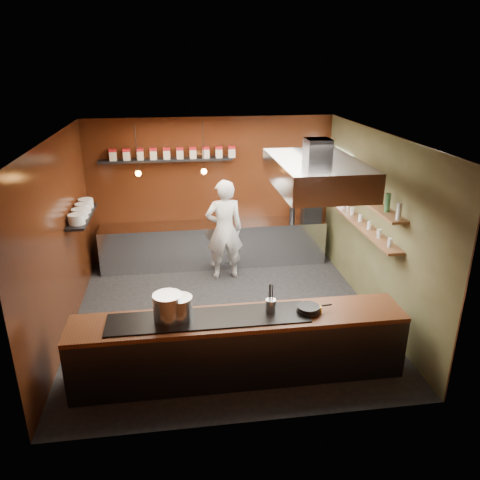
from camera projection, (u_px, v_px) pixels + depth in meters
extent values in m
plane|color=black|center=(226.00, 316.00, 7.90)|extent=(5.00, 5.00, 0.00)
plane|color=#331509|center=(212.00, 191.00, 9.66)|extent=(5.00, 0.00, 5.00)
plane|color=#331509|center=(60.00, 241.00, 7.03)|extent=(0.00, 5.00, 5.00)
plane|color=#4D4E2C|center=(376.00, 225.00, 7.68)|extent=(0.00, 5.00, 5.00)
plane|color=silver|center=(224.00, 136.00, 6.81)|extent=(5.00, 5.00, 0.00)
plane|color=white|center=(340.00, 177.00, 9.10)|extent=(0.00, 1.00, 1.00)
cube|color=silver|center=(214.00, 244.00, 9.74)|extent=(4.60, 0.65, 0.90)
cube|color=#38383D|center=(239.00, 348.00, 6.26)|extent=(4.40, 0.70, 0.86)
cube|color=brown|center=(239.00, 319.00, 6.10)|extent=(4.40, 0.72, 0.06)
cube|color=black|center=(209.00, 318.00, 6.03)|extent=(2.60, 0.55, 0.02)
cube|color=black|center=(166.00, 160.00, 9.16)|extent=(2.60, 0.26, 0.04)
cube|color=black|center=(82.00, 216.00, 7.95)|extent=(0.30, 1.40, 0.04)
cube|color=brown|center=(362.00, 196.00, 7.78)|extent=(0.26, 2.80, 0.04)
cube|color=brown|center=(360.00, 223.00, 7.95)|extent=(0.26, 2.80, 0.04)
cube|color=#38383D|center=(318.00, 149.00, 6.66)|extent=(0.35, 0.35, 0.30)
cube|color=silver|center=(316.00, 173.00, 6.79)|extent=(1.20, 2.00, 0.40)
cube|color=white|center=(315.00, 187.00, 6.87)|extent=(1.00, 1.80, 0.02)
cylinder|color=black|center=(136.00, 149.00, 8.36)|extent=(0.01, 0.01, 0.90)
sphere|color=orange|center=(138.00, 174.00, 8.52)|extent=(0.10, 0.10, 0.10)
cylinder|color=black|center=(203.00, 147.00, 8.51)|extent=(0.01, 0.01, 0.90)
sphere|color=orange|center=(204.00, 171.00, 8.68)|extent=(0.10, 0.10, 0.10)
cube|color=#C0B69F|center=(113.00, 156.00, 8.99)|extent=(0.13, 0.13, 0.17)
cube|color=maroon|center=(113.00, 150.00, 8.95)|extent=(0.13, 0.13, 0.05)
cube|color=#C0B69F|center=(127.00, 156.00, 9.02)|extent=(0.13, 0.13, 0.17)
cube|color=maroon|center=(126.00, 150.00, 8.98)|extent=(0.13, 0.13, 0.05)
cube|color=#C0B69F|center=(140.00, 155.00, 9.06)|extent=(0.13, 0.13, 0.17)
cube|color=maroon|center=(140.00, 150.00, 9.02)|extent=(0.13, 0.13, 0.05)
cube|color=#C0B69F|center=(153.00, 155.00, 9.09)|extent=(0.13, 0.13, 0.17)
cube|color=maroon|center=(153.00, 149.00, 9.05)|extent=(0.13, 0.13, 0.05)
cube|color=#C0B69F|center=(167.00, 155.00, 9.12)|extent=(0.13, 0.13, 0.17)
cube|color=maroon|center=(166.00, 149.00, 9.08)|extent=(0.14, 0.13, 0.05)
cube|color=#C0B69F|center=(180.00, 154.00, 9.16)|extent=(0.13, 0.13, 0.17)
cube|color=maroon|center=(180.00, 149.00, 9.12)|extent=(0.14, 0.13, 0.05)
cube|color=#C0B69F|center=(193.00, 154.00, 9.19)|extent=(0.13, 0.13, 0.17)
cube|color=maroon|center=(193.00, 148.00, 9.15)|extent=(0.14, 0.13, 0.05)
cube|color=#C0B69F|center=(206.00, 154.00, 9.22)|extent=(0.13, 0.13, 0.17)
cube|color=maroon|center=(206.00, 148.00, 9.18)|extent=(0.14, 0.13, 0.05)
cube|color=#C0B69F|center=(219.00, 153.00, 9.26)|extent=(0.13, 0.13, 0.17)
cube|color=maroon|center=(219.00, 148.00, 9.22)|extent=(0.14, 0.13, 0.05)
cube|color=#C0B69F|center=(232.00, 153.00, 9.29)|extent=(0.13, 0.13, 0.17)
cube|color=maroon|center=(232.00, 147.00, 9.25)|extent=(0.14, 0.13, 0.05)
cylinder|color=silver|center=(77.00, 219.00, 7.50)|extent=(0.26, 0.26, 0.16)
cylinder|color=silver|center=(80.00, 213.00, 7.78)|extent=(0.26, 0.26, 0.16)
cylinder|color=silver|center=(83.00, 208.00, 8.05)|extent=(0.26, 0.26, 0.16)
cylinder|color=silver|center=(86.00, 203.00, 8.33)|extent=(0.26, 0.26, 0.16)
cylinder|color=silver|center=(399.00, 212.00, 6.53)|extent=(0.06, 0.06, 0.24)
cylinder|color=#2D5933|center=(387.00, 204.00, 6.87)|extent=(0.06, 0.06, 0.24)
cylinder|color=#8C601E|center=(377.00, 197.00, 7.22)|extent=(0.06, 0.06, 0.24)
cylinder|color=silver|center=(368.00, 191.00, 7.56)|extent=(0.06, 0.06, 0.24)
cylinder|color=#2D5933|center=(359.00, 185.00, 7.90)|extent=(0.06, 0.06, 0.24)
cylinder|color=#8C601E|center=(351.00, 180.00, 8.25)|extent=(0.06, 0.06, 0.24)
cylinder|color=silver|center=(344.00, 175.00, 8.59)|extent=(0.06, 0.06, 0.24)
cylinder|color=#2D5933|center=(337.00, 171.00, 8.93)|extent=(0.06, 0.06, 0.24)
cylinder|color=silver|center=(390.00, 243.00, 6.86)|extent=(0.07, 0.07, 0.13)
cylinder|color=silver|center=(379.00, 234.00, 7.21)|extent=(0.07, 0.07, 0.13)
cylinder|color=silver|center=(369.00, 225.00, 7.57)|extent=(0.07, 0.07, 0.13)
cylinder|color=silver|center=(360.00, 218.00, 7.92)|extent=(0.07, 0.07, 0.13)
cylinder|color=silver|center=(352.00, 211.00, 8.27)|extent=(0.07, 0.07, 0.13)
cylinder|color=silver|center=(345.00, 205.00, 8.63)|extent=(0.07, 0.07, 0.13)
cylinder|color=silver|center=(338.00, 199.00, 8.98)|extent=(0.07, 0.07, 0.13)
cylinder|color=silver|center=(168.00, 307.00, 5.90)|extent=(0.47, 0.47, 0.36)
cylinder|color=#B1B3B8|center=(180.00, 308.00, 5.93)|extent=(0.44, 0.44, 0.31)
cylinder|color=silver|center=(271.00, 306.00, 6.14)|extent=(0.17, 0.17, 0.18)
cylinder|color=black|center=(308.00, 310.00, 6.17)|extent=(0.32, 0.32, 0.04)
cylinder|color=black|center=(309.00, 307.00, 6.15)|extent=(0.29, 0.29, 0.04)
cylinder|color=black|center=(325.00, 305.00, 6.20)|extent=(0.18, 0.04, 0.02)
cylinder|color=gold|center=(318.00, 310.00, 6.17)|extent=(0.12, 0.12, 0.09)
cube|color=black|center=(311.00, 211.00, 9.75)|extent=(0.40, 0.38, 0.38)
imported|color=white|center=(224.00, 230.00, 8.97)|extent=(0.75, 0.52, 1.97)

